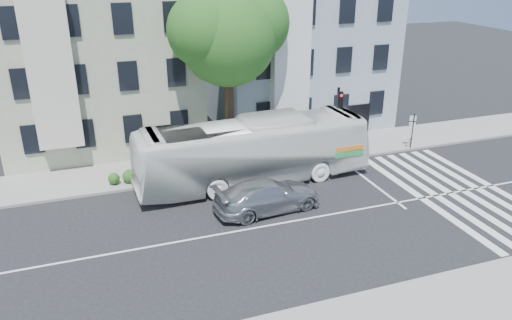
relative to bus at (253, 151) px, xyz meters
name	(u,v)px	position (x,y,z in m)	size (l,w,h in m)	color
ground	(281,223)	(-0.30, -4.92, -1.84)	(120.00, 120.00, 0.00)	black
sidewalk_far	(233,161)	(-0.30, 3.08, -1.76)	(80.00, 4.00, 0.15)	gray
building_left	(98,59)	(-7.30, 10.08, 3.66)	(12.00, 10.00, 11.00)	#9CA489
building_right	(294,47)	(6.70, 10.08, 3.66)	(12.00, 10.00, 11.00)	#8C97A6
street_tree	(227,31)	(-0.24, 3.81, 6.00)	(7.30, 5.90, 11.10)	#2D2116
bus	(253,151)	(0.00, 0.00, 0.00)	(13.18, 3.08, 3.67)	white
sedan	(267,196)	(-0.44, -3.40, -1.04)	(5.45, 2.22, 1.58)	#ABADB3
hedge	(190,168)	(-3.22, 1.88, -1.34)	(8.50, 0.84, 0.70)	#2D5B1D
traffic_signal	(338,115)	(5.68, 1.02, 1.19)	(0.48, 0.55, 4.68)	black
fire_hydrant	(409,142)	(11.27, 1.38, -1.31)	(0.42, 0.29, 0.74)	#B5B5B0
far_sign_pole	(413,126)	(11.27, 1.22, -0.19)	(0.41, 0.23, 2.34)	black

